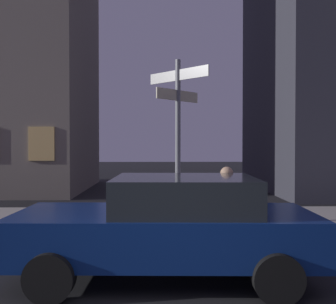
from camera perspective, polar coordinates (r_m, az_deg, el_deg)
name	(u,v)px	position (r m, az deg, el deg)	size (l,w,h in m)	color
sidewalk_kerb	(163,220)	(9.89, -0.82, -10.02)	(40.00, 3.27, 0.14)	#9E9991
signpost	(178,126)	(8.75, 1.47, 3.88)	(1.26, 1.26, 3.75)	gray
car_near_right	(169,226)	(5.77, 0.18, -10.77)	(4.46, 2.06, 1.51)	navy
cyclist	(230,218)	(6.72, 9.05, -9.51)	(1.82, 0.34, 1.61)	black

